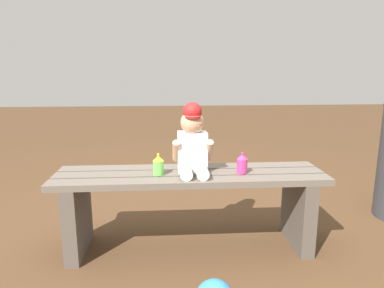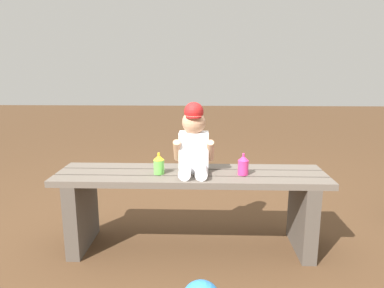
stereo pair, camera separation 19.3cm
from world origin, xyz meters
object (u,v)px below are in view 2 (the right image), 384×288
Objects in this scene: child_figure at (194,142)px; sippy_cup_right at (243,165)px; sippy_cup_left at (159,164)px; park_bench at (191,197)px.

sippy_cup_right is at bearing -10.18° from child_figure.
sippy_cup_left and sippy_cup_right have the same top height.
sippy_cup_right is (0.30, -0.03, 0.21)m from park_bench.
sippy_cup_left is at bearing -169.57° from park_bench.
sippy_cup_left is (-0.20, -0.05, -0.12)m from child_figure.
child_figure is (0.02, 0.02, 0.33)m from park_bench.
sippy_cup_right is (0.48, 0.00, 0.00)m from sippy_cup_left.
child_figure reaches higher than sippy_cup_right.
child_figure reaches higher than sippy_cup_left.
child_figure is 0.24m from sippy_cup_left.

